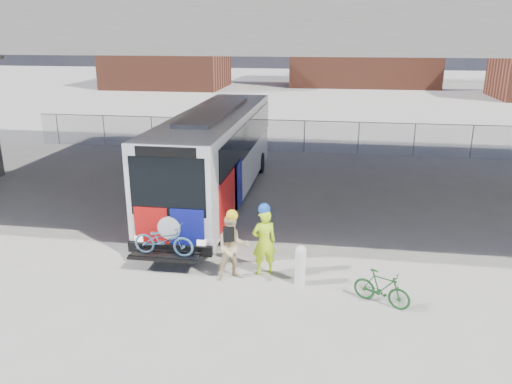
% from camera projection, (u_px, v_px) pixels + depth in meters
% --- Properties ---
extents(ground, '(160.00, 160.00, 0.00)m').
position_uv_depth(ground, '(253.00, 230.00, 17.28)').
color(ground, '#9E9991').
rests_on(ground, ground).
extents(bus, '(2.67, 12.90, 3.69)m').
position_uv_depth(bus, '(216.00, 148.00, 19.92)').
color(bus, silver).
rests_on(bus, ground).
extents(overpass, '(40.00, 16.00, 7.95)m').
position_uv_depth(overpass, '(269.00, 32.00, 19.04)').
color(overpass, '#605E59').
rests_on(overpass, ground).
extents(chainlink_fence, '(30.00, 0.06, 30.00)m').
position_uv_depth(chainlink_fence, '(287.00, 127.00, 28.13)').
color(chainlink_fence, gray).
rests_on(chainlink_fence, ground).
extents(brick_buildings, '(54.00, 22.00, 12.00)m').
position_uv_depth(brick_buildings, '(326.00, 42.00, 60.80)').
color(brick_buildings, brown).
rests_on(brick_buildings, ground).
extents(bollard, '(0.30, 0.30, 1.14)m').
position_uv_depth(bollard, '(300.00, 264.00, 13.39)').
color(bollard, white).
rests_on(bollard, ground).
extents(cyclist_hivis, '(0.83, 0.71, 2.10)m').
position_uv_depth(cyclist_hivis, '(264.00, 240.00, 13.89)').
color(cyclist_hivis, '#C8FF1A').
rests_on(cyclist_hivis, ground).
extents(cyclist_tan, '(1.11, 1.02, 2.04)m').
position_uv_depth(cyclist_tan, '(232.00, 247.00, 13.58)').
color(cyclist_tan, beige).
rests_on(cyclist_tan, ground).
extents(bike_parked, '(1.52, 1.04, 0.90)m').
position_uv_depth(bike_parked, '(382.00, 288.00, 12.44)').
color(bike_parked, '#16461C').
rests_on(bike_parked, ground).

